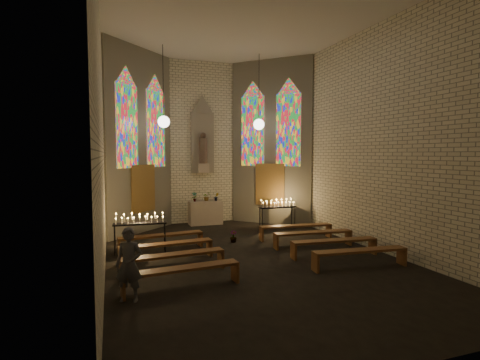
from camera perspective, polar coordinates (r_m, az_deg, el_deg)
name	(u,v)px	position (r m, az deg, el deg)	size (l,w,h in m)	color
floor	(251,257)	(11.12, 1.67, -11.71)	(12.00, 12.00, 0.00)	black
room	(219,135)	(13.93, -3.28, 6.89)	(8.22, 12.43, 7.00)	beige
altar	(206,213)	(16.12, -5.28, -4.99)	(1.40, 0.60, 1.00)	#AC9E8C
flower_vase_left	(194,197)	(15.94, -6.96, -2.55)	(0.21, 0.14, 0.41)	#4C723F
flower_vase_center	(207,196)	(16.13, -5.12, -2.51)	(0.34, 0.29, 0.38)	#4C723F
flower_vase_right	(216,197)	(16.07, -3.62, -2.57)	(0.19, 0.16, 0.35)	#4C723F
aisle_flower_pot	(233,237)	(12.89, -1.02, -8.61)	(0.22, 0.22, 0.40)	#4C723F
votive_stand_left	(140,221)	(11.81, -15.02, -6.00)	(1.59, 0.48, 1.15)	black
votive_stand_right	(277,205)	(15.13, 5.73, -3.82)	(1.53, 0.38, 1.12)	black
pew_left_0	(161,237)	(12.08, -11.91, -8.53)	(2.64, 0.61, 0.50)	brown
pew_right_0	(296,228)	(13.49, 8.50, -7.17)	(2.64, 0.61, 0.50)	brown
pew_left_1	(167,246)	(10.92, -11.09, -9.87)	(2.64, 0.61, 0.50)	brown
pew_right_1	(313,234)	(12.46, 11.09, -8.14)	(2.64, 0.61, 0.50)	brown
pew_left_2	(174,257)	(9.77, -10.07, -11.51)	(2.64, 0.61, 0.50)	brown
pew_right_2	(334,243)	(11.47, 14.16, -9.25)	(2.64, 0.61, 0.50)	brown
pew_left_3	(182,271)	(8.64, -8.77, -13.59)	(2.64, 0.61, 0.50)	brown
pew_right_3	(360,253)	(10.52, 17.82, -10.53)	(2.64, 0.61, 0.50)	brown
visitor	(129,265)	(8.13, -16.55, -12.24)	(0.56, 0.36, 1.52)	#4D4E57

